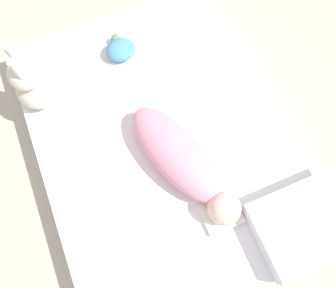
# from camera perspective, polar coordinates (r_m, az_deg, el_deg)

# --- Properties ---
(ground_plane) EXTENTS (12.00, 12.00, 0.00)m
(ground_plane) POSITION_cam_1_polar(r_m,az_deg,el_deg) (1.55, -1.14, -0.70)
(ground_plane) COLOR #B2A893
(bed_mattress) EXTENTS (1.39, 1.04, 0.14)m
(bed_mattress) POSITION_cam_1_polar(r_m,az_deg,el_deg) (1.48, -1.20, 0.16)
(bed_mattress) COLOR white
(bed_mattress) RESTS_ON ground_plane
(burp_cloth) EXTENTS (0.22, 0.15, 0.02)m
(burp_cloth) POSITION_cam_1_polar(r_m,az_deg,el_deg) (1.35, 8.43, -10.17)
(burp_cloth) COLOR white
(burp_cloth) RESTS_ON bed_mattress
(swaddled_baby) EXTENTS (0.61, 0.34, 0.13)m
(swaddled_baby) POSITION_cam_1_polar(r_m,az_deg,el_deg) (1.31, 2.54, -3.01)
(swaddled_baby) COLOR pink
(swaddled_baby) RESTS_ON bed_mattress
(pillow) EXTENTS (0.30, 0.40, 0.09)m
(pillow) POSITION_cam_1_polar(r_m,az_deg,el_deg) (1.39, 22.98, -12.62)
(pillow) COLOR white
(pillow) RESTS_ON bed_mattress
(bunny_plush) EXTENTS (0.17, 0.17, 0.35)m
(bunny_plush) POSITION_cam_1_polar(r_m,az_deg,el_deg) (1.49, -22.55, 9.50)
(bunny_plush) COLOR beige
(bunny_plush) RESTS_ON bed_mattress
(turtle_plush) EXTENTS (0.16, 0.14, 0.08)m
(turtle_plush) POSITION_cam_1_polar(r_m,az_deg,el_deg) (1.60, -8.28, 16.02)
(turtle_plush) COLOR #4C99C6
(turtle_plush) RESTS_ON bed_mattress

